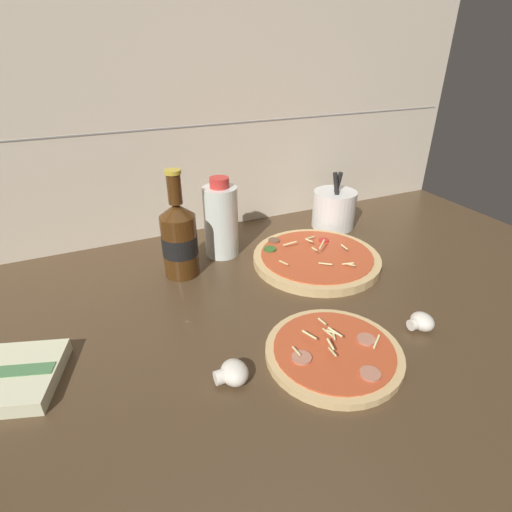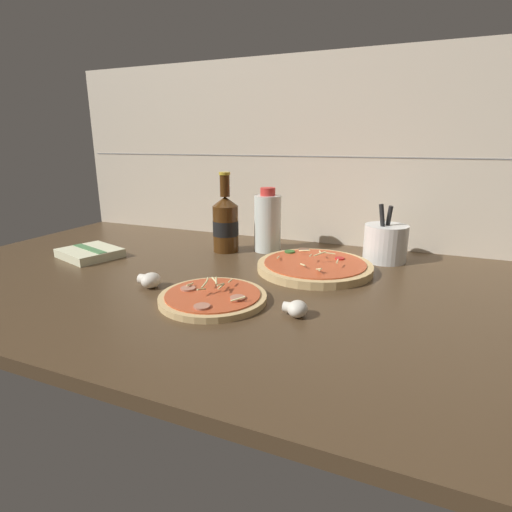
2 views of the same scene
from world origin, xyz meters
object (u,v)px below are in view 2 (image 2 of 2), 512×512
at_px(pizza_near, 213,297).
at_px(utensil_crock, 385,243).
at_px(oil_bottle, 267,222).
at_px(dish_towel, 90,253).
at_px(pizza_far, 315,266).
at_px(mushroom_right, 150,280).
at_px(beer_bottle, 226,223).
at_px(mushroom_left, 296,309).

relative_size(pizza_near, utensil_crock, 1.40).
height_order(oil_bottle, dish_towel, oil_bottle).
height_order(pizza_near, utensil_crock, utensil_crock).
relative_size(pizza_far, oil_bottle, 1.54).
relative_size(mushroom_right, utensil_crock, 0.32).
xyz_separation_m(beer_bottle, mushroom_left, (0.34, -0.37, -0.07)).
bearing_deg(oil_bottle, dish_towel, -149.25).
xyz_separation_m(oil_bottle, mushroom_left, (0.23, -0.42, -0.07)).
bearing_deg(mushroom_right, mushroom_left, -3.52).
bearing_deg(utensil_crock, mushroom_right, -137.66).
xyz_separation_m(mushroom_right, dish_towel, (-0.31, 0.14, -0.01)).
relative_size(mushroom_right, dish_towel, 0.27).
bearing_deg(dish_towel, beer_bottle, 32.48).
xyz_separation_m(pizza_near, oil_bottle, (-0.04, 0.42, 0.08)).
bearing_deg(utensil_crock, beer_bottle, -170.09).
bearing_deg(oil_bottle, beer_bottle, -154.75).
xyz_separation_m(pizza_near, mushroom_left, (0.18, -0.00, 0.01)).
bearing_deg(pizza_near, dish_towel, 162.37).
distance_m(beer_bottle, oil_bottle, 0.12).
distance_m(oil_bottle, mushroom_left, 0.48).
height_order(pizza_near, dish_towel, pizza_near).
height_order(pizza_far, utensil_crock, utensil_crock).
relative_size(utensil_crock, dish_towel, 0.85).
distance_m(mushroom_right, utensil_crock, 0.63).
xyz_separation_m(pizza_near, dish_towel, (-0.48, 0.15, 0.00)).
distance_m(pizza_near, dish_towel, 0.51).
distance_m(utensil_crock, dish_towel, 0.84).
distance_m(beer_bottle, mushroom_right, 0.35).
height_order(beer_bottle, utensil_crock, beer_bottle).
xyz_separation_m(oil_bottle, mushroom_right, (-0.13, -0.40, -0.07)).
height_order(pizza_near, oil_bottle, oil_bottle).
height_order(oil_bottle, utensil_crock, oil_bottle).
relative_size(pizza_near, beer_bottle, 0.96).
height_order(mushroom_left, dish_towel, mushroom_left).
xyz_separation_m(pizza_near, pizza_far, (0.14, 0.28, 0.00)).
distance_m(oil_bottle, mushroom_right, 0.43).
bearing_deg(mushroom_left, dish_towel, 166.60).
bearing_deg(beer_bottle, pizza_far, -15.65).
bearing_deg(utensil_crock, pizza_far, -133.82).
height_order(oil_bottle, mushroom_right, oil_bottle).
distance_m(oil_bottle, dish_towel, 0.52).
height_order(mushroom_left, mushroom_right, mushroom_right).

